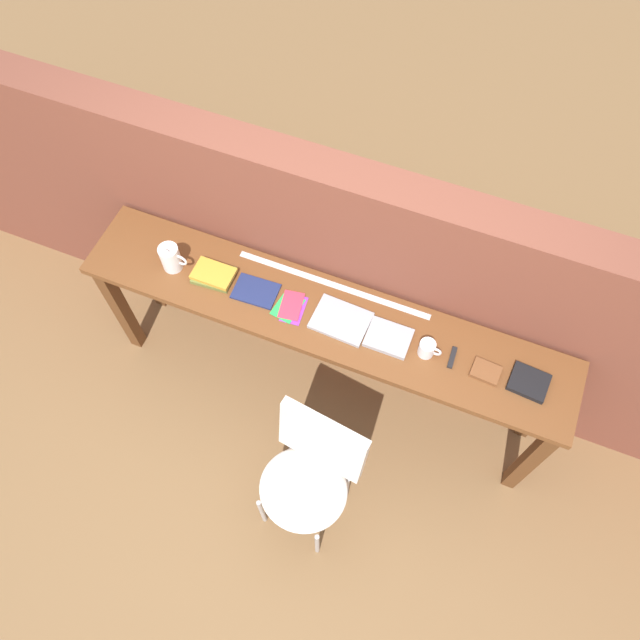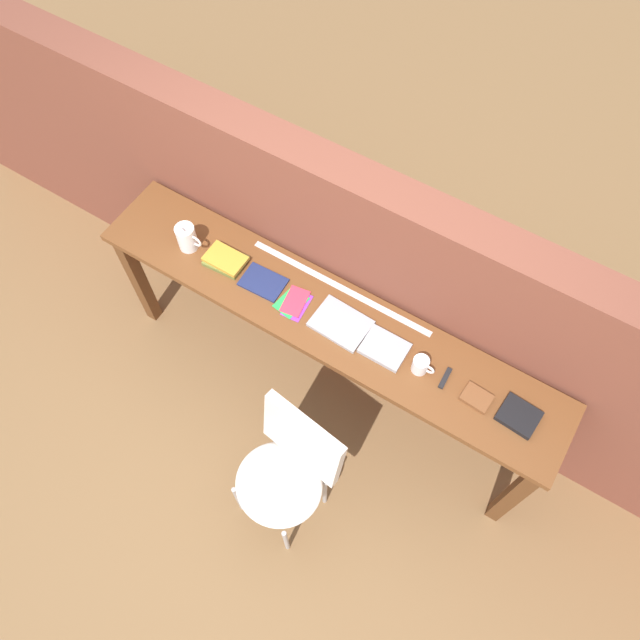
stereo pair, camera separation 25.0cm
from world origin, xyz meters
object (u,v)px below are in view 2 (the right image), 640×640
at_px(book_stack_leftmost, 226,260).
at_px(magazine_cycling, 263,282).
at_px(book_repair_rightmost, 519,416).
at_px(chair_white_moulded, 287,469).
at_px(book_open_centre, 341,323).
at_px(pamphlet_pile_colourful, 294,303).
at_px(mug, 421,365).
at_px(leather_journal_brown, 477,398).
at_px(pitcher_white, 187,237).
at_px(multitool_folded, 445,378).

height_order(book_stack_leftmost, magazine_cycling, book_stack_leftmost).
bearing_deg(book_repair_rightmost, magazine_cycling, -174.99).
bearing_deg(chair_white_moulded, book_open_centre, 98.71).
distance_m(magazine_cycling, book_repair_rightmost, 1.36).
height_order(book_stack_leftmost, pamphlet_pile_colourful, book_stack_leftmost).
height_order(magazine_cycling, mug, mug).
distance_m(book_stack_leftmost, pamphlet_pile_colourful, 0.43).
relative_size(mug, leather_journal_brown, 0.85).
height_order(book_open_centre, leather_journal_brown, leather_journal_brown).
bearing_deg(book_stack_leftmost, pitcher_white, -175.12).
bearing_deg(pitcher_white, multitool_folded, 1.03).
height_order(chair_white_moulded, book_open_centre, book_open_centre).
bearing_deg(pitcher_white, book_stack_leftmost, 4.88).
distance_m(chair_white_moulded, book_repair_rightmost, 1.11).
bearing_deg(magazine_cycling, multitool_folded, -2.10).
relative_size(magazine_cycling, book_open_centre, 0.81).
relative_size(pitcher_white, mug, 1.67).
bearing_deg(multitool_folded, leather_journal_brown, -4.73).
relative_size(mug, book_repair_rightmost, 0.64).
xyz_separation_m(book_stack_leftmost, multitool_folded, (1.24, 0.01, -0.01)).
height_order(chair_white_moulded, magazine_cycling, same).
distance_m(pitcher_white, mug, 1.33).
height_order(pitcher_white, book_repair_rightmost, pitcher_white).
distance_m(chair_white_moulded, leather_journal_brown, 0.97).
bearing_deg(book_repair_rightmost, leather_journal_brown, -169.90).
bearing_deg(book_repair_rightmost, book_stack_leftmost, -175.16).
height_order(multitool_folded, leather_journal_brown, leather_journal_brown).
distance_m(chair_white_moulded, book_stack_leftmost, 1.09).
distance_m(pitcher_white, book_open_centre, 0.90).
xyz_separation_m(pitcher_white, magazine_cycling, (0.45, 0.02, -0.07)).
bearing_deg(book_repair_rightmost, book_open_centre, -174.73).
relative_size(pitcher_white, pamphlet_pile_colourful, 0.99).
bearing_deg(leather_journal_brown, pitcher_white, -175.82).
height_order(chair_white_moulded, multitool_folded, multitool_folded).
distance_m(chair_white_moulded, pamphlet_pile_colourful, 0.81).
bearing_deg(mug, multitool_folded, 8.50).
xyz_separation_m(book_open_centre, multitool_folded, (0.55, 0.01, -0.00)).
bearing_deg(book_stack_leftmost, mug, -0.55).
height_order(pitcher_white, book_stack_leftmost, pitcher_white).
relative_size(multitool_folded, leather_journal_brown, 0.85).
distance_m(magazine_cycling, book_open_centre, 0.45).
relative_size(chair_white_moulded, pitcher_white, 4.85).
bearing_deg(pamphlet_pile_colourful, book_open_centre, 4.34).
relative_size(pitcher_white, leather_journal_brown, 1.41).
xyz_separation_m(magazine_cycling, book_repair_rightmost, (1.36, 0.02, 0.01)).
height_order(book_stack_leftmost, book_repair_rightmost, book_stack_leftmost).
distance_m(pitcher_white, book_stack_leftmost, 0.23).
height_order(book_stack_leftmost, leather_journal_brown, book_stack_leftmost).
relative_size(chair_white_moulded, leather_journal_brown, 6.86).
bearing_deg(multitool_folded, book_repair_rightmost, 1.00).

